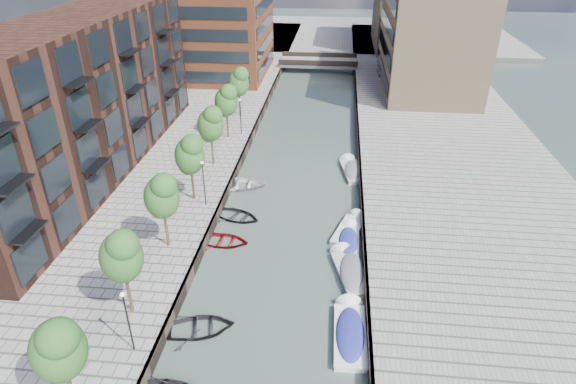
% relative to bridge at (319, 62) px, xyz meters
% --- Properties ---
extents(water, '(300.00, 300.00, 0.00)m').
position_rel_bridge_xyz_m(water, '(0.00, -32.00, -1.39)').
color(water, '#38473F').
rests_on(water, ground).
extents(quay_left, '(60.00, 140.00, 1.00)m').
position_rel_bridge_xyz_m(quay_left, '(-36.00, -32.00, -0.89)').
color(quay_left, gray).
rests_on(quay_left, ground).
extents(quay_right, '(20.00, 140.00, 1.00)m').
position_rel_bridge_xyz_m(quay_right, '(16.00, -32.00, -0.89)').
color(quay_right, gray).
rests_on(quay_right, ground).
extents(quay_wall_left, '(0.25, 140.00, 1.00)m').
position_rel_bridge_xyz_m(quay_wall_left, '(-6.10, -32.00, -0.89)').
color(quay_wall_left, '#332823').
rests_on(quay_wall_left, ground).
extents(quay_wall_right, '(0.25, 140.00, 1.00)m').
position_rel_bridge_xyz_m(quay_wall_right, '(6.10, -32.00, -0.89)').
color(quay_wall_right, '#332823').
rests_on(quay_wall_right, ground).
extents(far_closure, '(80.00, 40.00, 1.00)m').
position_rel_bridge_xyz_m(far_closure, '(0.00, 28.00, -0.89)').
color(far_closure, gray).
rests_on(far_closure, ground).
extents(apartment_block, '(8.00, 38.00, 14.00)m').
position_rel_bridge_xyz_m(apartment_block, '(-20.00, -42.00, 6.61)').
color(apartment_block, black).
rests_on(apartment_block, quay_left).
extents(tan_block_near, '(12.00, 25.00, 14.00)m').
position_rel_bridge_xyz_m(tan_block_near, '(16.00, -10.00, 6.61)').
color(tan_block_near, tan).
rests_on(tan_block_near, quay_right).
extents(tan_block_far, '(12.00, 20.00, 16.00)m').
position_rel_bridge_xyz_m(tan_block_far, '(16.00, 16.00, 7.61)').
color(tan_block_far, tan).
rests_on(tan_block_far, quay_right).
extents(bridge, '(13.00, 6.00, 1.30)m').
position_rel_bridge_xyz_m(bridge, '(0.00, 0.00, 0.00)').
color(bridge, gray).
rests_on(bridge, ground).
extents(tree_0, '(2.50, 2.50, 5.95)m').
position_rel_bridge_xyz_m(tree_0, '(-8.50, -68.00, 3.92)').
color(tree_0, '#382619').
rests_on(tree_0, quay_left).
extents(tree_1, '(2.50, 2.50, 5.95)m').
position_rel_bridge_xyz_m(tree_1, '(-8.50, -61.00, 3.92)').
color(tree_1, '#382619').
rests_on(tree_1, quay_left).
extents(tree_2, '(2.50, 2.50, 5.95)m').
position_rel_bridge_xyz_m(tree_2, '(-8.50, -54.00, 3.92)').
color(tree_2, '#382619').
rests_on(tree_2, quay_left).
extents(tree_3, '(2.50, 2.50, 5.95)m').
position_rel_bridge_xyz_m(tree_3, '(-8.50, -47.00, 3.92)').
color(tree_3, '#382619').
rests_on(tree_3, quay_left).
extents(tree_4, '(2.50, 2.50, 5.95)m').
position_rel_bridge_xyz_m(tree_4, '(-8.50, -40.00, 3.92)').
color(tree_4, '#382619').
rests_on(tree_4, quay_left).
extents(tree_5, '(2.50, 2.50, 5.95)m').
position_rel_bridge_xyz_m(tree_5, '(-8.50, -33.00, 3.92)').
color(tree_5, '#382619').
rests_on(tree_5, quay_left).
extents(tree_6, '(2.50, 2.50, 5.95)m').
position_rel_bridge_xyz_m(tree_6, '(-8.50, -26.00, 3.92)').
color(tree_6, '#382619').
rests_on(tree_6, quay_left).
extents(lamp_0, '(0.24, 0.24, 4.12)m').
position_rel_bridge_xyz_m(lamp_0, '(-7.20, -64.00, 2.12)').
color(lamp_0, black).
rests_on(lamp_0, quay_left).
extents(lamp_1, '(0.24, 0.24, 4.12)m').
position_rel_bridge_xyz_m(lamp_1, '(-7.20, -48.00, 2.12)').
color(lamp_1, black).
rests_on(lamp_1, quay_left).
extents(lamp_2, '(0.24, 0.24, 4.12)m').
position_rel_bridge_xyz_m(lamp_2, '(-7.20, -32.00, 2.12)').
color(lamp_2, black).
rests_on(lamp_2, quay_left).
extents(sloop_0, '(5.08, 4.19, 0.91)m').
position_rel_bridge_xyz_m(sloop_0, '(-4.24, -61.28, -1.39)').
color(sloop_0, black).
rests_on(sloop_0, ground).
extents(sloop_2, '(4.23, 3.14, 0.84)m').
position_rel_bridge_xyz_m(sloop_2, '(-4.84, -51.98, -1.39)').
color(sloop_2, maroon).
rests_on(sloop_2, ground).
extents(sloop_3, '(5.53, 4.26, 1.06)m').
position_rel_bridge_xyz_m(sloop_3, '(-5.27, -42.87, -1.39)').
color(sloop_3, silver).
rests_on(sloop_3, ground).
extents(sloop_4, '(4.83, 4.08, 0.85)m').
position_rel_bridge_xyz_m(sloop_4, '(-4.51, -48.24, -1.39)').
color(sloop_4, black).
rests_on(sloop_4, ground).
extents(motorboat_0, '(2.00, 5.53, 1.84)m').
position_rel_bridge_xyz_m(motorboat_0, '(4.97, -60.52, -1.17)').
color(motorboat_0, white).
rests_on(motorboat_0, ground).
extents(motorboat_1, '(3.19, 5.60, 1.77)m').
position_rel_bridge_xyz_m(motorboat_1, '(4.98, -54.54, -1.18)').
color(motorboat_1, '#BABAB8').
rests_on(motorboat_1, ground).
extents(motorboat_2, '(3.01, 5.06, 1.60)m').
position_rel_bridge_xyz_m(motorboat_2, '(5.12, -48.95, -1.30)').
color(motorboat_2, white).
rests_on(motorboat_2, ground).
extents(motorboat_3, '(1.76, 4.77, 1.58)m').
position_rel_bridge_xyz_m(motorboat_3, '(4.92, -50.81, -1.20)').
color(motorboat_3, silver).
rests_on(motorboat_3, ground).
extents(motorboat_4, '(2.75, 5.47, 1.74)m').
position_rel_bridge_xyz_m(motorboat_4, '(5.30, -38.36, -1.18)').
color(motorboat_4, '#BBBBB9').
rests_on(motorboat_4, ground).
extents(car, '(1.96, 4.31, 1.43)m').
position_rel_bridge_xyz_m(car, '(10.47, -5.38, 0.33)').
color(car, silver).
rests_on(car, quay_right).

